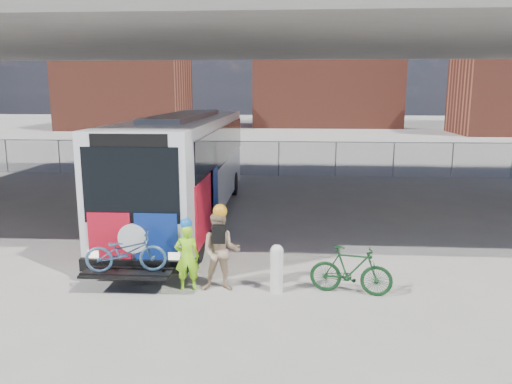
# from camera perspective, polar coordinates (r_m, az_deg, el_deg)

# --- Properties ---
(ground) EXTENTS (160.00, 160.00, 0.00)m
(ground) POSITION_cam_1_polar(r_m,az_deg,el_deg) (15.04, -2.35, -5.70)
(ground) COLOR #9E9991
(ground) RESTS_ON ground
(bus) EXTENTS (2.67, 12.99, 3.69)m
(bus) POSITION_cam_1_polar(r_m,az_deg,el_deg) (17.43, -8.03, 3.68)
(bus) COLOR silver
(bus) RESTS_ON ground
(overpass) EXTENTS (40.00, 16.00, 7.95)m
(overpass) POSITION_cam_1_polar(r_m,az_deg,el_deg) (18.47, -1.11, 18.02)
(overpass) COLOR #605E59
(overpass) RESTS_ON ground
(chainlink_fence) EXTENTS (30.00, 0.06, 30.00)m
(chainlink_fence) POSITION_cam_1_polar(r_m,az_deg,el_deg) (26.50, 0.46, 4.94)
(chainlink_fence) COLOR gray
(chainlink_fence) RESTS_ON ground
(brick_buildings) EXTENTS (54.00, 22.00, 12.00)m
(brick_buildings) POSITION_cam_1_polar(r_m,az_deg,el_deg) (62.51, 3.69, 12.35)
(brick_buildings) COLOR brown
(brick_buildings) RESTS_ON ground
(smokestack) EXTENTS (2.20, 2.20, 25.00)m
(smokestack) POSITION_cam_1_polar(r_m,az_deg,el_deg) (70.84, 14.70, 17.65)
(smokestack) COLOR brown
(smokestack) RESTS_ON ground
(bollard) EXTENTS (0.29, 0.29, 1.10)m
(bollard) POSITION_cam_1_polar(r_m,az_deg,el_deg) (11.25, 2.38, -8.52)
(bollard) COLOR silver
(bollard) RESTS_ON ground
(cyclist_hivis) EXTENTS (0.61, 0.46, 1.68)m
(cyclist_hivis) POSITION_cam_1_polar(r_m,az_deg,el_deg) (11.41, -7.89, -7.19)
(cyclist_hivis) COLOR #94F619
(cyclist_hivis) RESTS_ON ground
(cyclist_tan) EXTENTS (0.93, 0.74, 2.00)m
(cyclist_tan) POSITION_cam_1_polar(r_m,az_deg,el_deg) (11.24, -4.06, -6.67)
(cyclist_tan) COLOR tan
(cyclist_tan) RESTS_ON ground
(bike_parked) EXTENTS (1.88, 0.85, 1.09)m
(bike_parked) POSITION_cam_1_polar(r_m,az_deg,el_deg) (11.35, 10.80, -8.79)
(bike_parked) COLOR #123818
(bike_parked) RESTS_ON ground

